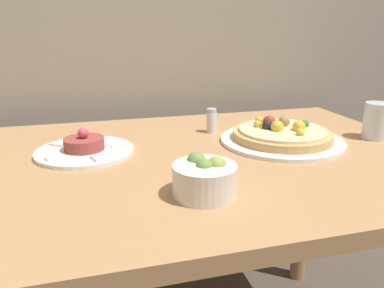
% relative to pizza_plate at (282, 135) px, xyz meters
% --- Properties ---
extents(dining_table, '(1.36, 0.82, 0.72)m').
position_rel_pizza_plate_xyz_m(dining_table, '(-0.33, -0.04, -0.11)').
color(dining_table, '#AD7F51').
rests_on(dining_table, ground_plane).
extents(pizza_plate, '(0.33, 0.33, 0.07)m').
position_rel_pizza_plate_xyz_m(pizza_plate, '(0.00, 0.00, 0.00)').
color(pizza_plate, white).
rests_on(pizza_plate, dining_table).
extents(tartare_plate, '(0.24, 0.24, 0.07)m').
position_rel_pizza_plate_xyz_m(tartare_plate, '(-0.52, 0.05, -0.01)').
color(tartare_plate, white).
rests_on(tartare_plate, dining_table).
extents(small_bowl, '(0.12, 0.12, 0.08)m').
position_rel_pizza_plate_xyz_m(small_bowl, '(-0.30, -0.26, 0.02)').
color(small_bowl, silver).
rests_on(small_bowl, dining_table).
extents(drinking_glass, '(0.07, 0.07, 0.10)m').
position_rel_pizza_plate_xyz_m(drinking_glass, '(0.27, -0.04, 0.03)').
color(drinking_glass, silver).
rests_on(drinking_glass, dining_table).
extents(salt_shaker, '(0.03, 0.03, 0.07)m').
position_rel_pizza_plate_xyz_m(salt_shaker, '(-0.15, 0.14, 0.02)').
color(salt_shaker, silver).
rests_on(salt_shaker, dining_table).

